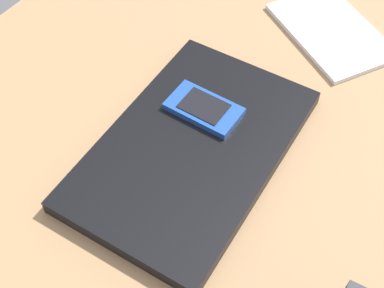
# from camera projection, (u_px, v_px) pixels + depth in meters

# --- Properties ---
(desk_surface) EXTENTS (1.20, 0.80, 0.03)m
(desk_surface) POSITION_uv_depth(u_px,v_px,m) (219.00, 109.00, 0.76)
(desk_surface) COLOR #9E7751
(desk_surface) RESTS_ON ground
(laptop_closed) EXTENTS (0.34, 0.22, 0.02)m
(laptop_closed) POSITION_uv_depth(u_px,v_px,m) (192.00, 148.00, 0.69)
(laptop_closed) COLOR black
(laptop_closed) RESTS_ON desk_surface
(cell_phone_on_laptop) EXTENTS (0.06, 0.10, 0.01)m
(cell_phone_on_laptop) POSITION_uv_depth(u_px,v_px,m) (206.00, 109.00, 0.71)
(cell_phone_on_laptop) COLOR #1E479E
(cell_phone_on_laptop) RESTS_ON laptop_closed
(notepad) EXTENTS (0.21, 0.23, 0.01)m
(notepad) POSITION_uv_depth(u_px,v_px,m) (331.00, 31.00, 0.84)
(notepad) COLOR white
(notepad) RESTS_ON desk_surface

